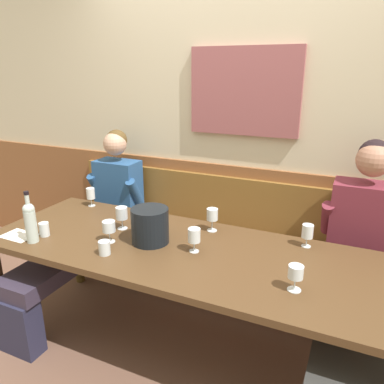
% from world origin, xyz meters
% --- Properties ---
extents(ground_plane, '(6.80, 6.80, 0.02)m').
position_xyz_m(ground_plane, '(0.00, 0.00, -0.01)').
color(ground_plane, brown).
rests_on(ground_plane, ground).
extents(room_wall_back, '(6.80, 0.12, 2.80)m').
position_xyz_m(room_wall_back, '(0.00, 1.09, 1.40)').
color(room_wall_back, beige).
rests_on(room_wall_back, ground).
extents(wood_wainscot_panel, '(6.80, 0.03, 1.03)m').
position_xyz_m(wood_wainscot_panel, '(0.00, 1.04, 0.51)').
color(wood_wainscot_panel, brown).
rests_on(wood_wainscot_panel, ground).
extents(wall_bench, '(2.78, 0.42, 0.94)m').
position_xyz_m(wall_bench, '(0.00, 0.83, 0.28)').
color(wall_bench, brown).
rests_on(wall_bench, ground).
extents(dining_table, '(2.48, 0.89, 0.73)m').
position_xyz_m(dining_table, '(0.00, 0.11, 0.67)').
color(dining_table, '#4F351E').
rests_on(dining_table, ground).
extents(person_center_left_seat, '(0.47, 1.32, 1.28)m').
position_xyz_m(person_center_left_seat, '(-0.94, 0.44, 0.62)').
color(person_center_left_seat, '#26263E').
rests_on(person_center_left_seat, ground).
extents(person_right_seat, '(0.52, 1.33, 1.34)m').
position_xyz_m(person_right_seat, '(0.98, 0.47, 0.65)').
color(person_right_seat, '#2C3438').
rests_on(person_right_seat, ground).
extents(ice_bucket, '(0.23, 0.23, 0.22)m').
position_xyz_m(ice_bucket, '(-0.21, 0.11, 0.84)').
color(ice_bucket, black).
rests_on(ice_bucket, dining_table).
extents(wine_bottle_clear_water, '(0.07, 0.07, 0.33)m').
position_xyz_m(wine_bottle_clear_water, '(-0.87, -0.19, 0.87)').
color(wine_bottle_clear_water, '#B5C7C0').
rests_on(wine_bottle_clear_water, dining_table).
extents(wine_glass_center_rear, '(0.08, 0.08, 0.15)m').
position_xyz_m(wine_glass_center_rear, '(-0.49, 0.20, 0.84)').
color(wine_glass_center_rear, silver).
rests_on(wine_glass_center_rear, dining_table).
extents(wine_glass_right_end, '(0.07, 0.07, 0.15)m').
position_xyz_m(wine_glass_right_end, '(0.09, 0.10, 0.83)').
color(wine_glass_right_end, silver).
rests_on(wine_glass_right_end, dining_table).
extents(wine_glass_center_front, '(0.07, 0.07, 0.15)m').
position_xyz_m(wine_glass_center_front, '(0.07, 0.42, 0.84)').
color(wine_glass_center_front, silver).
rests_on(wine_glass_center_front, dining_table).
extents(wine_glass_by_bottle, '(0.06, 0.06, 0.14)m').
position_xyz_m(wine_glass_by_bottle, '(-0.96, 0.46, 0.83)').
color(wine_glass_by_bottle, silver).
rests_on(wine_glass_by_bottle, dining_table).
extents(wine_glass_mid_right, '(0.07, 0.07, 0.14)m').
position_xyz_m(wine_glass_mid_right, '(0.67, 0.44, 0.83)').
color(wine_glass_mid_right, silver).
rests_on(wine_glass_mid_right, dining_table).
extents(wine_glass_left_end, '(0.07, 0.07, 0.13)m').
position_xyz_m(wine_glass_left_end, '(0.69, -0.07, 0.83)').
color(wine_glass_left_end, silver).
rests_on(wine_glass_left_end, dining_table).
extents(wine_glass_near_bucket, '(0.08, 0.08, 0.14)m').
position_xyz_m(wine_glass_near_bucket, '(-0.44, 0.00, 0.83)').
color(wine_glass_near_bucket, silver).
rests_on(wine_glass_near_bucket, dining_table).
extents(water_tumbler_left, '(0.07, 0.07, 0.08)m').
position_xyz_m(water_tumbler_left, '(-0.37, -0.14, 0.78)').
color(water_tumbler_left, silver).
rests_on(water_tumbler_left, dining_table).
extents(water_tumbler_center, '(0.06, 0.06, 0.09)m').
position_xyz_m(water_tumbler_center, '(-0.87, -0.10, 0.78)').
color(water_tumbler_center, silver).
rests_on(water_tumbler_center, dining_table).
extents(tasting_sheet_left_guest, '(0.21, 0.15, 0.00)m').
position_xyz_m(tasting_sheet_left_guest, '(-1.03, -0.17, 0.74)').
color(tasting_sheet_left_guest, white).
rests_on(tasting_sheet_left_guest, dining_table).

